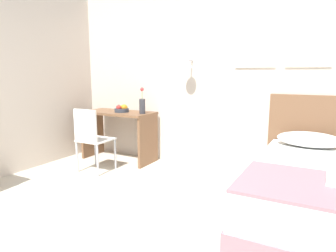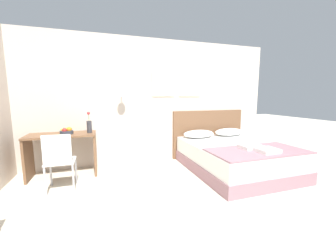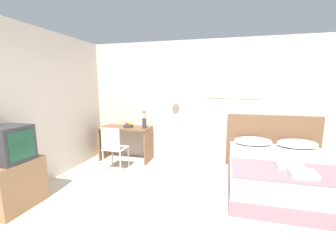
{
  "view_description": "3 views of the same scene",
  "coord_description": "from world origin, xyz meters",
  "px_view_note": "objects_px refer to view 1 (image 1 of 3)",
  "views": [
    {
      "loc": [
        1.26,
        -1.26,
        1.37
      ],
      "look_at": [
        -0.5,
        1.98,
        0.72
      ],
      "focal_mm": 32.0,
      "sensor_mm": 36.0,
      "label": 1
    },
    {
      "loc": [
        -0.99,
        -1.57,
        1.44
      ],
      "look_at": [
        0.12,
        1.75,
        0.93
      ],
      "focal_mm": 22.0,
      "sensor_mm": 36.0,
      "label": 2
    },
    {
      "loc": [
        0.55,
        -2.12,
        1.7
      ],
      "look_at": [
        -0.39,
        1.47,
        1.03
      ],
      "focal_mm": 24.0,
      "sensor_mm": 36.0,
      "label": 3
    }
  ],
  "objects_px": {
    "flower_vase": "(142,105)",
    "desk_chair": "(91,135)",
    "pillow_left": "(309,139)",
    "fruit_bowl": "(122,109)",
    "desk": "(119,127)"
  },
  "relations": [
    {
      "from": "flower_vase",
      "to": "desk_chair",
      "type": "bearing_deg",
      "value": -122.06
    },
    {
      "from": "desk",
      "to": "desk_chair",
      "type": "relative_size",
      "value": 1.27
    },
    {
      "from": "desk_chair",
      "to": "fruit_bowl",
      "type": "xyz_separation_m",
      "value": [
        0.03,
        0.67,
        0.3
      ]
    },
    {
      "from": "pillow_left",
      "to": "flower_vase",
      "type": "xyz_separation_m",
      "value": [
        -2.26,
        -0.05,
        0.3
      ]
    },
    {
      "from": "desk",
      "to": "desk_chair",
      "type": "height_order",
      "value": "desk_chair"
    },
    {
      "from": "desk",
      "to": "fruit_bowl",
      "type": "relative_size",
      "value": 5.06
    },
    {
      "from": "pillow_left",
      "to": "desk",
      "type": "relative_size",
      "value": 0.62
    },
    {
      "from": "desk_chair",
      "to": "fruit_bowl",
      "type": "distance_m",
      "value": 0.73
    },
    {
      "from": "fruit_bowl",
      "to": "desk_chair",
      "type": "bearing_deg",
      "value": -92.82
    },
    {
      "from": "desk",
      "to": "flower_vase",
      "type": "bearing_deg",
      "value": -3.06
    },
    {
      "from": "desk",
      "to": "flower_vase",
      "type": "distance_m",
      "value": 0.6
    },
    {
      "from": "pillow_left",
      "to": "fruit_bowl",
      "type": "xyz_separation_m",
      "value": [
        -2.65,
        -0.05,
        0.21
      ]
    },
    {
      "from": "desk",
      "to": "fruit_bowl",
      "type": "bearing_deg",
      "value": -13.19
    },
    {
      "from": "desk_chair",
      "to": "flower_vase",
      "type": "relative_size",
      "value": 2.31
    },
    {
      "from": "pillow_left",
      "to": "desk_chair",
      "type": "bearing_deg",
      "value": -165.04
    }
  ]
}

